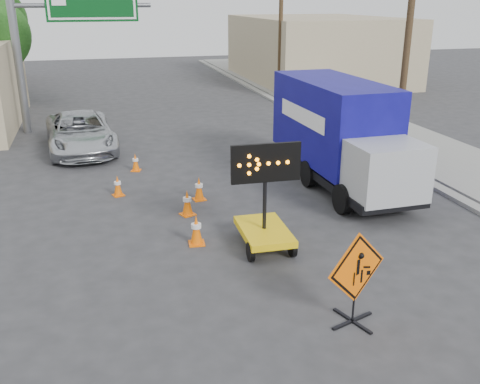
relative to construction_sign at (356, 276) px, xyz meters
name	(u,v)px	position (x,y,z in m)	size (l,w,h in m)	color
ground	(302,326)	(-0.99, 0.13, -1.00)	(100.00, 100.00, 0.00)	#2D2D30
curb_right	(326,128)	(6.21, 15.13, -0.94)	(0.40, 60.00, 0.12)	gray
sidewalk_right	(369,124)	(8.51, 15.13, -0.92)	(4.00, 60.00, 0.15)	gray
building_right_far	(316,49)	(12.01, 30.13, 1.30)	(10.00, 14.00, 4.60)	tan
highway_gantry	(62,18)	(-5.43, 18.09, 4.07)	(6.18, 0.38, 6.90)	slate
utility_pole_near	(408,33)	(7.01, 10.13, 3.69)	(1.80, 0.26, 9.00)	#44301D
utility_pole_far	(281,19)	(7.01, 24.13, 3.69)	(1.80, 0.26, 9.00)	#44301D
construction_sign	(356,276)	(0.00, 0.00, 0.00)	(1.37, 0.98, 1.90)	black
arrow_board	(264,225)	(-0.63, 3.63, -0.39)	(1.71, 1.94, 2.70)	yellow
pickup_truck	(80,133)	(-5.06, 14.20, -0.23)	(2.55, 5.52, 1.53)	silver
box_truck	(339,139)	(3.23, 7.62, 0.54)	(2.38, 7.18, 3.39)	black
cone_a	(196,230)	(-2.23, 4.25, -0.60)	(0.44, 0.44, 0.79)	#FE6605
cone_b	(187,203)	(-2.11, 6.24, -0.62)	(0.49, 0.49, 0.76)	#FE6605
cone_c	(199,189)	(-1.54, 7.36, -0.63)	(0.42, 0.42, 0.73)	#FE6605
cone_d	(118,186)	(-3.95, 8.41, -0.67)	(0.42, 0.42, 0.67)	#FE6605
cone_e	(136,162)	(-3.17, 10.89, -0.67)	(0.42, 0.42, 0.65)	#FE6605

